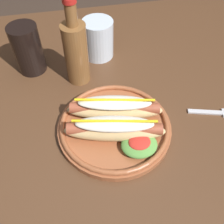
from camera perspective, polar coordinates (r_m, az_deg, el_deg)
ground_plane at (r=1.33m, az=1.75°, el=-18.04°), size 8.00×8.00×0.00m
dining_table at (r=0.77m, az=2.89°, el=-0.11°), size 1.28×0.91×0.74m
hot_dog_plate at (r=0.59m, az=0.80°, el=-2.66°), size 0.27×0.27×0.08m
fork at (r=0.69m, az=22.36°, el=-0.16°), size 0.12×0.05×0.00m
soda_cup at (r=0.75m, az=-18.35°, el=13.20°), size 0.08×0.08×0.14m
water_cup at (r=0.78m, az=-3.14°, el=16.00°), size 0.09×0.09×0.11m
glass_bottle at (r=0.67m, az=-8.07°, el=13.30°), size 0.06×0.06×0.23m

